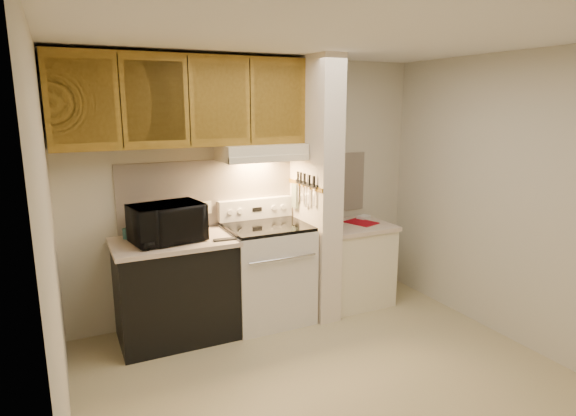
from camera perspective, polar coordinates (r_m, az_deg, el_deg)
floor at (r=3.94m, az=4.66°, el=-19.38°), size 3.60×3.60×0.00m
ceiling at (r=3.38m, az=5.44°, el=19.57°), size 3.60×3.60×0.00m
wall_back at (r=4.78m, az=-4.18°, el=2.41°), size 3.60×2.50×0.02m
wall_left at (r=3.00m, az=-26.23°, el=-4.87°), size 0.02×3.00×2.50m
wall_right at (r=4.62m, az=24.60°, el=0.98°), size 0.02×3.00×2.50m
backsplash at (r=4.77m, az=-4.12°, el=2.21°), size 2.60×0.02×0.63m
range_body at (r=4.67m, az=-2.45°, el=-7.83°), size 0.76×0.65×0.92m
oven_window at (r=4.39m, az=-0.81°, el=-8.63°), size 0.50×0.01×0.30m
oven_handle at (r=4.28m, az=-0.60°, el=-6.05°), size 0.65×0.02×0.02m
cooktop at (r=4.53m, az=-2.51°, el=-2.19°), size 0.74×0.64×0.03m
range_backguard at (r=4.76m, az=-3.87°, el=-0.07°), size 0.76×0.08×0.20m
range_display at (r=4.72m, az=-3.68°, el=-0.17°), size 0.10×0.01×0.04m
range_knob_left_outer at (r=4.63m, az=-6.88°, el=-0.50°), size 0.05×0.02×0.05m
range_knob_left_inner at (r=4.66m, az=-5.72°, el=-0.38°), size 0.05×0.02×0.05m
range_knob_right_inner at (r=4.79m, az=-1.68°, el=0.03°), size 0.05×0.02×0.05m
range_knob_right_outer at (r=4.83m, az=-0.59°, el=0.14°), size 0.05×0.02×0.05m
dishwasher_front at (r=4.45m, az=-13.13°, el=-9.60°), size 1.00×0.63×0.87m
left_countertop at (r=4.30m, az=-13.43°, el=-3.96°), size 1.04×0.67×0.04m
spoon_rest at (r=4.20m, az=-7.51°, el=-3.71°), size 0.20×0.07×0.01m
teal_jar at (r=4.44m, az=-18.50°, el=-2.88°), size 0.10×0.10×0.09m
outlet at (r=4.63m, az=-9.56°, el=0.07°), size 0.08×0.01×0.12m
microwave at (r=4.22m, az=-14.15°, el=-1.72°), size 0.65×0.49×0.33m
partition_pillar at (r=4.68m, az=3.23°, el=2.22°), size 0.22×0.70×2.50m
pillar_trim at (r=4.62m, az=1.98°, el=2.72°), size 0.01×0.70×0.04m
knife_strip at (r=4.57m, az=2.20°, el=2.87°), size 0.02×0.42×0.04m
knife_blade_a at (r=4.43m, az=3.08°, el=1.25°), size 0.01×0.03×0.16m
knife_handle_a at (r=4.40m, az=3.12°, el=3.16°), size 0.02×0.02×0.10m
knife_blade_b at (r=4.52m, az=2.45°, el=1.35°), size 0.01×0.04×0.18m
knife_handle_b at (r=4.48m, az=2.57°, el=3.33°), size 0.02×0.02×0.10m
knife_blade_c at (r=4.57m, az=2.12°, el=1.35°), size 0.01×0.04×0.20m
knife_handle_c at (r=4.56m, az=2.00°, el=3.50°), size 0.02×0.02×0.10m
knife_blade_d at (r=4.64m, az=1.64°, el=1.78°), size 0.01×0.04×0.16m
knife_handle_d at (r=4.64m, az=1.54°, el=3.64°), size 0.02×0.02×0.10m
knife_blade_e at (r=4.72m, az=1.15°, el=1.83°), size 0.01×0.04×0.18m
knife_handle_e at (r=4.69m, az=1.19°, el=3.74°), size 0.02×0.02×0.10m
oven_mitt at (r=4.78m, az=0.85°, el=1.44°), size 0.03×0.10×0.24m
right_cab_base at (r=5.13m, az=7.66°, el=-6.74°), size 0.70×0.60×0.81m
right_countertop at (r=5.00m, az=7.79°, el=-2.14°), size 0.74×0.64×0.04m
red_folder at (r=5.06m, az=8.66°, el=-1.70°), size 0.31×0.36×0.01m
white_box at (r=5.23m, az=8.96°, el=-1.10°), size 0.17×0.14×0.04m
range_hood at (r=4.53m, az=-3.22°, el=6.66°), size 0.78×0.44×0.15m
hood_lip at (r=4.34m, az=-2.14°, el=5.83°), size 0.78×0.04×0.06m
upper_cabinets at (r=4.33m, az=-12.19°, el=12.25°), size 2.18×0.33×0.77m
cab_door_a at (r=4.05m, az=-23.16°, el=11.57°), size 0.46×0.01×0.63m
cab_gap_a at (r=4.07m, az=-19.26°, el=11.86°), size 0.01×0.01×0.73m
cab_door_b at (r=4.12m, az=-15.42°, el=12.10°), size 0.46×0.01×0.63m
cab_gap_b at (r=4.18m, az=-11.65°, el=12.28°), size 0.01×0.01×0.73m
cab_door_c at (r=4.25m, az=-8.01°, el=12.41°), size 0.46×0.01×0.63m
cab_gap_c at (r=4.34m, az=-4.50°, el=12.49°), size 0.01×0.01×0.73m
cab_door_d at (r=4.45m, az=-1.16°, el=12.52°), size 0.46×0.01×0.63m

